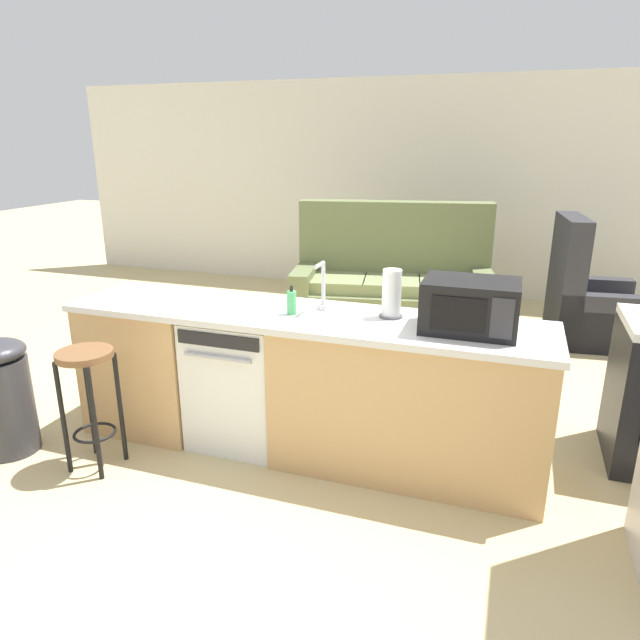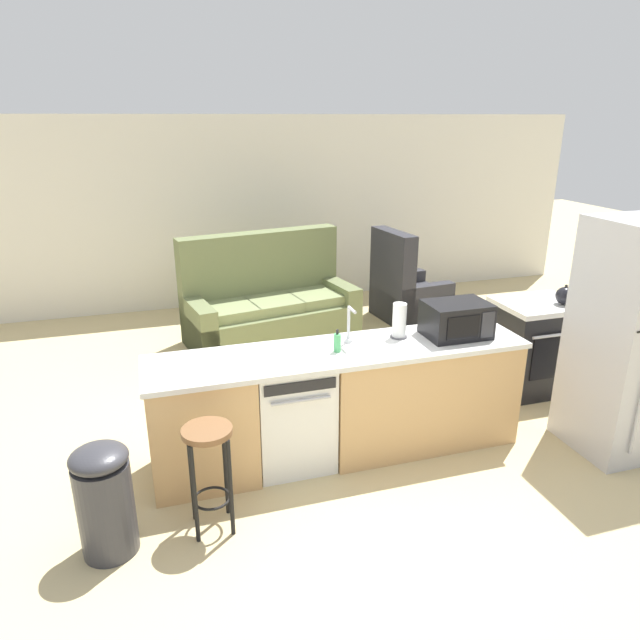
% 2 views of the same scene
% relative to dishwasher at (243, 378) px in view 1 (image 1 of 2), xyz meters
% --- Properties ---
extents(ground_plane, '(24.00, 24.00, 0.00)m').
position_rel_dishwasher_xyz_m(ground_plane, '(0.25, 0.00, -0.42)').
color(ground_plane, tan).
extents(wall_back, '(10.00, 0.06, 2.60)m').
position_rel_dishwasher_xyz_m(wall_back, '(0.55, 4.20, 0.88)').
color(wall_back, silver).
rests_on(wall_back, ground_plane).
extents(kitchen_counter, '(2.94, 0.66, 0.90)m').
position_rel_dishwasher_xyz_m(kitchen_counter, '(0.49, 0.00, -0.00)').
color(kitchen_counter, tan).
rests_on(kitchen_counter, ground_plane).
extents(dishwasher, '(0.58, 0.61, 0.84)m').
position_rel_dishwasher_xyz_m(dishwasher, '(0.00, 0.00, 0.00)').
color(dishwasher, white).
rests_on(dishwasher, ground_plane).
extents(microwave, '(0.50, 0.37, 0.28)m').
position_rel_dishwasher_xyz_m(microwave, '(1.38, -0.00, 0.62)').
color(microwave, black).
rests_on(microwave, kitchen_counter).
extents(sink_faucet, '(0.07, 0.17, 0.30)m').
position_rel_dishwasher_xyz_m(sink_faucet, '(0.50, 0.11, 0.61)').
color(sink_faucet, silver).
rests_on(sink_faucet, kitchen_counter).
extents(paper_towel_roll, '(0.14, 0.14, 0.28)m').
position_rel_dishwasher_xyz_m(paper_towel_roll, '(0.93, 0.10, 0.62)').
color(paper_towel_roll, '#4C4C51').
rests_on(paper_towel_roll, kitchen_counter).
extents(soap_bottle, '(0.06, 0.06, 0.18)m').
position_rel_dishwasher_xyz_m(soap_bottle, '(0.36, -0.03, 0.55)').
color(soap_bottle, '#4CB266').
rests_on(soap_bottle, kitchen_counter).
extents(bar_stool, '(0.32, 0.32, 0.74)m').
position_rel_dishwasher_xyz_m(bar_stool, '(-0.69, -0.60, 0.11)').
color(bar_stool, brown).
rests_on(bar_stool, ground_plane).
extents(trash_bin, '(0.35, 0.35, 0.74)m').
position_rel_dishwasher_xyz_m(trash_bin, '(-1.33, -0.63, -0.04)').
color(trash_bin, '#333338').
rests_on(trash_bin, ground_plane).
extents(couch, '(2.13, 1.25, 1.27)m').
position_rel_dishwasher_xyz_m(couch, '(0.40, 2.68, -0.03)').
color(couch, '#667047').
rests_on(couch, ground_plane).
extents(armchair, '(0.89, 0.93, 1.20)m').
position_rel_dishwasher_xyz_m(armchair, '(2.27, 2.81, -0.07)').
color(armchair, '#2D2D33').
rests_on(armchair, ground_plane).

